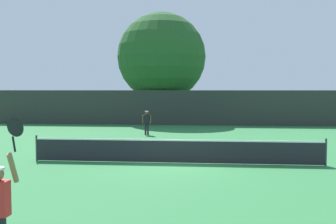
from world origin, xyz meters
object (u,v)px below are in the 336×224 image
at_px(player_receiving, 147,120).
at_px(parked_car_near, 111,111).
at_px(large_tree, 162,57).
at_px(tennis_ball, 155,149).
at_px(parked_car_mid, 262,112).

distance_m(player_receiving, parked_car_near, 15.06).
distance_m(large_tree, parked_car_near, 8.39).
relative_size(tennis_ball, large_tree, 0.01).
height_order(player_receiving, large_tree, large_tree).
bearing_deg(large_tree, parked_car_near, 147.44).
relative_size(large_tree, parked_car_near, 2.27).
bearing_deg(tennis_ball, large_tree, 95.13).
xyz_separation_m(player_receiving, tennis_ball, (1.32, -6.20, -0.91)).
xyz_separation_m(tennis_ball, large_tree, (-1.48, 16.53, 5.86)).
height_order(tennis_ball, parked_car_mid, parked_car_mid).
xyz_separation_m(large_tree, parked_car_near, (-5.61, 3.58, -5.12)).
relative_size(player_receiving, parked_car_near, 0.36).
distance_m(player_receiving, tennis_ball, 6.40).
height_order(large_tree, parked_car_near, large_tree).
xyz_separation_m(tennis_ball, parked_car_mid, (7.98, 19.64, 0.74)).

